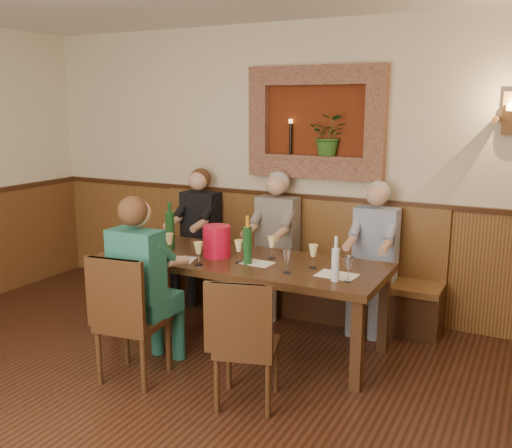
{
  "coord_description": "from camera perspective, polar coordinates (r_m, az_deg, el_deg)",
  "views": [
    {
      "loc": [
        2.19,
        -2.22,
        2.03
      ],
      "look_at": [
        0.1,
        1.9,
        1.05
      ],
      "focal_mm": 40.0,
      "sensor_mm": 36.0,
      "label": 1
    }
  ],
  "objects": [
    {
      "name": "wainscoting",
      "position": [
        3.43,
        -16.52,
        -13.38
      ],
      "size": [
        6.02,
        6.02,
        1.15
      ],
      "color": "#5B331A",
      "rests_on": "ground"
    },
    {
      "name": "wine_glass_3",
      "position": [
        4.96,
        -3.5,
        -1.86
      ],
      "size": [
        0.08,
        0.08,
        0.19
      ],
      "primitive_type": null,
      "color": "white",
      "rests_on": "dining_table"
    },
    {
      "name": "wine_glass_7",
      "position": [
        4.65,
        -1.71,
        -2.76
      ],
      "size": [
        0.08,
        0.08,
        0.19
      ],
      "primitive_type": null,
      "color": "#FDEB97",
      "rests_on": "dining_table"
    },
    {
      "name": "dining_table",
      "position": [
        4.81,
        -1.33,
        -4.37
      ],
      "size": [
        2.4,
        0.9,
        0.75
      ],
      "color": "#371E10",
      "rests_on": "ground"
    },
    {
      "name": "person_chair_front",
      "position": [
        4.45,
        -11.0,
        -7.43
      ],
      "size": [
        0.4,
        0.49,
        1.38
      ],
      "color": "navy",
      "rests_on": "ground"
    },
    {
      "name": "spittoon_bucket",
      "position": [
        4.85,
        -3.94,
        -1.73
      ],
      "size": [
        0.3,
        0.3,
        0.27
      ],
      "primitive_type": "cylinder",
      "rotation": [
        0.0,
        0.0,
        0.36
      ],
      "color": "red",
      "rests_on": "dining_table"
    },
    {
      "name": "wine_glass_8",
      "position": [
        4.39,
        3.14,
        -3.69
      ],
      "size": [
        0.08,
        0.08,
        0.19
      ],
      "primitive_type": null,
      "color": "white",
      "rests_on": "dining_table"
    },
    {
      "name": "wine_bottle_green_a",
      "position": [
        4.61,
        -0.85,
        -2.05
      ],
      "size": [
        0.08,
        0.08,
        0.4
      ],
      "rotation": [
        0.0,
        0.0,
        0.1
      ],
      "color": "#19471E",
      "rests_on": "dining_table"
    },
    {
      "name": "tasting_sheet_d",
      "position": [
        4.81,
        -8.08,
        -3.55
      ],
      "size": [
        0.37,
        0.3,
        0.0
      ],
      "primitive_type": "cube",
      "rotation": [
        0.0,
        0.0,
        0.28
      ],
      "color": "white",
      "rests_on": "dining_table"
    },
    {
      "name": "wall_sconce",
      "position": [
        5.15,
        24.08,
        9.99
      ],
      "size": [
        0.25,
        0.2,
        0.35
      ],
      "color": "#5B331A",
      "rests_on": "ground"
    },
    {
      "name": "room_shell",
      "position": [
        3.12,
        -17.95,
        8.83
      ],
      "size": [
        6.04,
        6.04,
        2.82
      ],
      "color": "beige",
      "rests_on": "ground"
    },
    {
      "name": "tasting_sheet_a",
      "position": [
        5.02,
        -10.78,
        -3.0
      ],
      "size": [
        0.28,
        0.21,
        0.0
      ],
      "primitive_type": "cube",
      "rotation": [
        0.0,
        0.0,
        0.02
      ],
      "color": "white",
      "rests_on": "dining_table"
    },
    {
      "name": "person_bench_right",
      "position": [
        5.29,
        11.54,
        -4.45
      ],
      "size": [
        0.39,
        0.48,
        1.35
      ],
      "color": "navy",
      "rests_on": "ground"
    },
    {
      "name": "wine_glass_4",
      "position": [
        5.25,
        -8.64,
        -1.2
      ],
      "size": [
        0.08,
        0.08,
        0.19
      ],
      "primitive_type": null,
      "color": "white",
      "rests_on": "dining_table"
    },
    {
      "name": "tasting_sheet_b",
      "position": [
        4.67,
        0.15,
        -3.92
      ],
      "size": [
        0.26,
        0.2,
        0.0
      ],
      "primitive_type": "cube",
      "rotation": [
        0.0,
        0.0,
        -0.08
      ],
      "color": "white",
      "rests_on": "dining_table"
    },
    {
      "name": "wine_glass_6",
      "position": [
        4.78,
        1.61,
        -2.36
      ],
      "size": [
        0.08,
        0.08,
        0.19
      ],
      "primitive_type": null,
      "color": "#FDEB97",
      "rests_on": "dining_table"
    },
    {
      "name": "person_bench_left",
      "position": [
        6.03,
        -5.94,
        -2.15
      ],
      "size": [
        0.4,
        0.49,
        1.37
      ],
      "color": "black",
      "rests_on": "ground"
    },
    {
      "name": "person_bench_mid",
      "position": [
        5.61,
        1.76,
        -3.09
      ],
      "size": [
        0.4,
        0.5,
        1.39
      ],
      "color": "#544E4D",
      "rests_on": "ground"
    },
    {
      "name": "wine_glass_2",
      "position": [
        4.22,
        9.21,
        -4.47
      ],
      "size": [
        0.08,
        0.08,
        0.19
      ],
      "primitive_type": null,
      "color": "white",
      "rests_on": "dining_table"
    },
    {
      "name": "water_bottle",
      "position": [
        4.21,
        7.96,
        -3.93
      ],
      "size": [
        0.07,
        0.07,
        0.34
      ],
      "rotation": [
        0.0,
        0.0,
        0.15
      ],
      "color": "silver",
      "rests_on": "dining_table"
    },
    {
      "name": "wine_glass_1",
      "position": [
        4.94,
        -8.64,
        -2.03
      ],
      "size": [
        0.08,
        0.08,
        0.19
      ],
      "primitive_type": null,
      "color": "#FDEB97",
      "rests_on": "dining_table"
    },
    {
      "name": "wine_glass_0",
      "position": [
        4.53,
        5.73,
        -3.24
      ],
      "size": [
        0.08,
        0.08,
        0.19
      ],
      "primitive_type": null,
      "color": "#FDEB97",
      "rests_on": "dining_table"
    },
    {
      "name": "wine_glass_5",
      "position": [
        4.61,
        -5.78,
        -2.97
      ],
      "size": [
        0.08,
        0.08,
        0.19
      ],
      "primitive_type": null,
      "color": "#FDEB97",
      "rests_on": "dining_table"
    },
    {
      "name": "tasting_sheet_c",
      "position": [
        4.39,
        8.08,
        -5.09
      ],
      "size": [
        0.31,
        0.23,
        0.0
      ],
      "primitive_type": "cube",
      "rotation": [
        0.0,
        0.0,
        -0.06
      ],
      "color": "white",
      "rests_on": "dining_table"
    },
    {
      "name": "wall_niche",
      "position": [
        5.52,
        6.31,
        9.58
      ],
      "size": [
        1.36,
        0.3,
        1.06
      ],
      "color": "#5D220D",
      "rests_on": "ground"
    },
    {
      "name": "chair_near_left",
      "position": [
        4.42,
        -12.25,
        -11.56
      ],
      "size": [
        0.48,
        0.48,
        0.98
      ],
      "rotation": [
        0.0,
        0.0,
        0.13
      ],
      "color": "#371E10",
      "rests_on": "ground"
    },
    {
      "name": "chair_near_right",
      "position": [
        4.01,
        -0.92,
        -14.16
      ],
      "size": [
        0.5,
        0.5,
        0.91
      ],
      "rotation": [
        0.0,
        0.0,
        0.28
      ],
      "color": "#371E10",
      "rests_on": "ground"
    },
    {
      "name": "wine_bottle_green_b",
      "position": [
        5.15,
        -8.58,
        -0.53
      ],
      "size": [
        0.09,
        0.09,
        0.42
      ],
      "rotation": [
        0.0,
        0.0,
        -0.11
      ],
      "color": "#19471E",
      "rests_on": "dining_table"
    },
    {
      "name": "bench",
      "position": [
        5.73,
        3.17,
        -5.34
      ],
      "size": [
        3.0,
        0.45,
        1.11
      ],
      "color": "#381E0F",
      "rests_on": "ground"
    }
  ]
}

